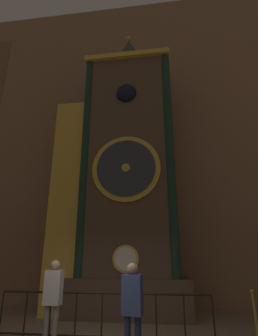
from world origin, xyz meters
TOP-DOWN VIEW (x-y plane):
  - cathedral_back_wall at (-0.09, 6.00)m, footprint 24.00×0.32m
  - clock_tower at (-0.06, 4.54)m, footprint 4.52×1.82m
  - railing_fence at (0.02, 2.19)m, footprint 4.83×0.05m
  - visitor_near at (-0.84, 1.42)m, footprint 0.34×0.23m
  - visitor_far at (0.89, 0.76)m, footprint 0.37×0.28m
  - stanchion_post at (3.29, 2.29)m, footprint 0.28×0.28m

SIDE VIEW (x-z plane):
  - stanchion_post at x=3.29m, z-range -0.18..0.86m
  - railing_fence at x=0.02m, z-range 0.05..1.00m
  - visitor_far at x=0.89m, z-range 0.16..1.76m
  - visitor_near at x=-0.84m, z-range 0.16..1.80m
  - clock_tower at x=-0.06m, z-range -0.82..9.86m
  - cathedral_back_wall at x=-0.09m, z-range -0.01..13.97m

